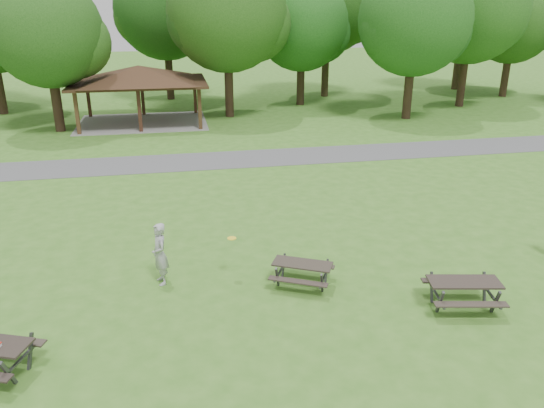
{
  "coord_description": "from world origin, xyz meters",
  "views": [
    {
      "loc": [
        -2.14,
        -12.25,
        7.65
      ],
      "look_at": [
        1.0,
        4.0,
        1.3
      ],
      "focal_mm": 35.0,
      "sensor_mm": 36.0,
      "label": 1
    }
  ],
  "objects": [
    {
      "name": "asphalt_path",
      "position": [
        0.0,
        14.0,
        0.01
      ],
      "size": [
        120.0,
        3.2,
        0.02
      ],
      "primitive_type": "cube",
      "color": "#4F4F51",
      "rests_on": "ground"
    },
    {
      "name": "frisbee_in_flight",
      "position": [
        -0.65,
        1.55,
        1.29
      ],
      "size": [
        0.31,
        0.31,
        0.02
      ],
      "color": "yellow",
      "rests_on": "ground"
    },
    {
      "name": "tree_row_d",
      "position": [
        -8.92,
        22.53,
        5.77
      ],
      "size": [
        6.93,
        6.6,
        9.27
      ],
      "color": "black",
      "rests_on": "ground"
    },
    {
      "name": "tree_row_f",
      "position": [
        8.09,
        28.53,
        5.84
      ],
      "size": [
        7.35,
        7.0,
        9.55
      ],
      "color": "black",
      "rests_on": "ground"
    },
    {
      "name": "frisbee_thrower",
      "position": [
        -2.7,
        1.67,
        0.92
      ],
      "size": [
        0.61,
        0.77,
        1.84
      ],
      "primitive_type": "imported",
      "rotation": [
        0.0,
        0.0,
        -1.29
      ],
      "color": "#A6A6A8",
      "rests_on": "ground"
    },
    {
      "name": "tree_deep_c",
      "position": [
        11.1,
        32.03,
        7.44
      ],
      "size": [
        8.82,
        8.4,
        11.9
      ],
      "color": "#302315",
      "rests_on": "ground"
    },
    {
      "name": "picnic_table_middle",
      "position": [
        1.26,
        0.77,
        0.53
      ],
      "size": [
        2.09,
        1.95,
        0.73
      ],
      "color": "#2D2720",
      "rests_on": "ground"
    },
    {
      "name": "tree_row_g",
      "position": [
        14.09,
        22.03,
        6.33
      ],
      "size": [
        7.77,
        7.4,
        10.25
      ],
      "color": "black",
      "rests_on": "ground"
    },
    {
      "name": "tree_deep_b",
      "position": [
        -1.9,
        33.03,
        6.89
      ],
      "size": [
        8.4,
        8.0,
        11.13
      ],
      "color": "black",
      "rests_on": "ground"
    },
    {
      "name": "tree_row_h",
      "position": [
        20.1,
        25.53,
        7.03
      ],
      "size": [
        8.61,
        8.2,
        11.37
      ],
      "color": "black",
      "rests_on": "ground"
    },
    {
      "name": "ground",
      "position": [
        0.0,
        0.0,
        0.0
      ],
      "size": [
        160.0,
        160.0,
        0.0
      ],
      "primitive_type": "plane",
      "color": "#3C7321",
      "rests_on": "ground"
    },
    {
      "name": "tree_row_e",
      "position": [
        2.1,
        25.03,
        6.78
      ],
      "size": [
        8.4,
        8.0,
        11.02
      ],
      "color": "black",
      "rests_on": "ground"
    },
    {
      "name": "pavilion",
      "position": [
        -4.0,
        24.0,
        3.06
      ],
      "size": [
        8.6,
        7.01,
        3.76
      ],
      "color": "#3E2816",
      "rests_on": "ground"
    },
    {
      "name": "tree_deep_d",
      "position": [
        24.1,
        33.53,
        7.03
      ],
      "size": [
        8.4,
        8.0,
        11.27
      ],
      "color": "#302215",
      "rests_on": "ground"
    },
    {
      "name": "picnic_table_far",
      "position": [
        5.16,
        -1.18,
        0.6
      ],
      "size": [
        2.11,
        1.82,
        0.81
      ],
      "color": "#2B231F",
      "rests_on": "ground"
    },
    {
      "name": "tree_row_i",
      "position": [
        26.08,
        29.03,
        5.91
      ],
      "size": [
        7.14,
        6.8,
        9.52
      ],
      "color": "#311F16",
      "rests_on": "ground"
    }
  ]
}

